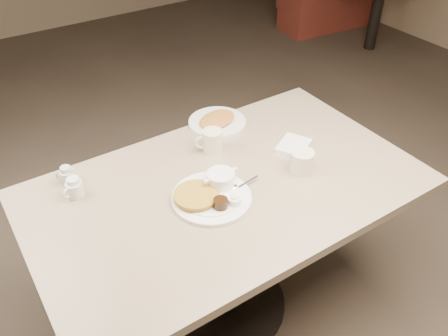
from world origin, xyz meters
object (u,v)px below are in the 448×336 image
diner_table (227,217)px  coffee_mug_far (212,141)px  creamer_right (67,176)px  hash_plate (217,121)px  creamer_left (74,188)px  coffee_mug_near (302,161)px  main_plate (211,193)px

diner_table → coffee_mug_far: size_ratio=11.62×
creamer_right → hash_plate: (0.71, 0.05, -0.02)m
creamer_left → creamer_right: size_ratio=1.12×
creamer_right → creamer_left: bearing=-90.4°
coffee_mug_near → creamer_left: 0.88m
coffee_mug_near → hash_plate: coffee_mug_near is taller
main_plate → coffee_mug_far: coffee_mug_far is taller
coffee_mug_far → hash_plate: bearing=51.6°
diner_table → coffee_mug_near: coffee_mug_near is taller
coffee_mug_near → hash_plate: (-0.09, 0.47, -0.03)m
main_plate → hash_plate: bearing=54.9°
creamer_left → coffee_mug_near: bearing=-23.2°
creamer_right → coffee_mug_near: bearing=-28.0°
hash_plate → coffee_mug_near: bearing=-78.8°
diner_table → creamer_right: creamer_right is taller
coffee_mug_near → creamer_right: 0.91m
coffee_mug_near → coffee_mug_far: size_ratio=1.09×
diner_table → main_plate: size_ratio=4.13×
diner_table → hash_plate: hash_plate is taller
diner_table → coffee_mug_far: coffee_mug_far is taller
main_plate → creamer_right: creamer_right is taller
coffee_mug_near → creamer_right: (-0.81, 0.43, -0.01)m
coffee_mug_far → creamer_left: (-0.58, 0.04, -0.01)m
main_plate → creamer_left: creamer_left is taller
main_plate → coffee_mug_far: size_ratio=2.81×
main_plate → creamer_left: size_ratio=4.07×
coffee_mug_near → creamer_left: (-0.81, 0.35, -0.01)m
coffee_mug_far → creamer_right: 0.59m
creamer_left → creamer_right: 0.08m
coffee_mug_far → hash_plate: (0.13, 0.17, -0.04)m
main_plate → hash_plate: 0.51m
coffee_mug_near → creamer_right: bearing=152.0°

